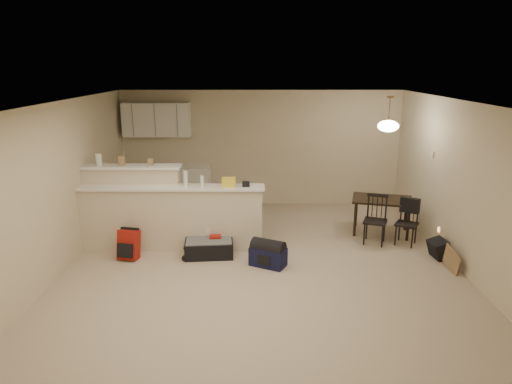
{
  "coord_description": "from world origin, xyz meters",
  "views": [
    {
      "loc": [
        -0.07,
        -6.31,
        3.01
      ],
      "look_at": [
        -0.1,
        0.7,
        1.05
      ],
      "focal_mm": 32.0,
      "sensor_mm": 36.0,
      "label": 1
    }
  ],
  "objects_px": {
    "dining_chair_near": "(375,220)",
    "black_daypack": "(439,249)",
    "red_backpack": "(129,245)",
    "suitcase": "(209,248)",
    "dining_table": "(382,203)",
    "navy_duffel": "(268,257)",
    "dining_chair_far": "(407,223)",
    "pendant_lamp": "(388,126)"
  },
  "relations": [
    {
      "from": "red_backpack",
      "to": "navy_duffel",
      "type": "xyz_separation_m",
      "value": [
        2.23,
        -0.27,
        -0.09
      ]
    },
    {
      "from": "pendant_lamp",
      "to": "dining_chair_far",
      "type": "height_order",
      "value": "pendant_lamp"
    },
    {
      "from": "dining_chair_near",
      "to": "black_daypack",
      "type": "distance_m",
      "value": 1.13
    },
    {
      "from": "dining_chair_far",
      "to": "navy_duffel",
      "type": "relative_size",
      "value": 1.46
    },
    {
      "from": "dining_table",
      "to": "navy_duffel",
      "type": "relative_size",
      "value": 2.23
    },
    {
      "from": "navy_duffel",
      "to": "dining_table",
      "type": "bearing_deg",
      "value": 60.54
    },
    {
      "from": "pendant_lamp",
      "to": "red_backpack",
      "type": "relative_size",
      "value": 1.31
    },
    {
      "from": "red_backpack",
      "to": "dining_table",
      "type": "bearing_deg",
      "value": 26.97
    },
    {
      "from": "suitcase",
      "to": "black_daypack",
      "type": "xyz_separation_m",
      "value": [
        3.72,
        -0.09,
        0.02
      ]
    },
    {
      "from": "navy_duffel",
      "to": "red_backpack",
      "type": "bearing_deg",
      "value": -160.59
    },
    {
      "from": "dining_table",
      "to": "dining_chair_near",
      "type": "height_order",
      "value": "dining_chair_near"
    },
    {
      "from": "navy_duffel",
      "to": "black_daypack",
      "type": "xyz_separation_m",
      "value": [
        2.76,
        0.3,
        0.0
      ]
    },
    {
      "from": "suitcase",
      "to": "dining_table",
      "type": "bearing_deg",
      "value": 13.72
    },
    {
      "from": "pendant_lamp",
      "to": "dining_table",
      "type": "bearing_deg",
      "value": 26.57
    },
    {
      "from": "dining_chair_far",
      "to": "suitcase",
      "type": "bearing_deg",
      "value": -141.27
    },
    {
      "from": "suitcase",
      "to": "black_daypack",
      "type": "distance_m",
      "value": 3.72
    },
    {
      "from": "dining_chair_near",
      "to": "suitcase",
      "type": "xyz_separation_m",
      "value": [
        -2.82,
        -0.54,
        -0.3
      ]
    },
    {
      "from": "pendant_lamp",
      "to": "red_backpack",
      "type": "distance_m",
      "value": 4.82
    },
    {
      "from": "dining_chair_far",
      "to": "navy_duffel",
      "type": "bearing_deg",
      "value": -129.46
    },
    {
      "from": "dining_table",
      "to": "red_backpack",
      "type": "height_order",
      "value": "dining_table"
    },
    {
      "from": "dining_chair_far",
      "to": "navy_duffel",
      "type": "xyz_separation_m",
      "value": [
        -2.4,
        -0.88,
        -0.25
      ]
    },
    {
      "from": "dining_table",
      "to": "pendant_lamp",
      "type": "distance_m",
      "value": 1.41
    },
    {
      "from": "dining_chair_far",
      "to": "black_daypack",
      "type": "bearing_deg",
      "value": -27.75
    },
    {
      "from": "dining_table",
      "to": "suitcase",
      "type": "xyz_separation_m",
      "value": [
        -3.07,
        -1.05,
        -0.45
      ]
    },
    {
      "from": "pendant_lamp",
      "to": "black_daypack",
      "type": "bearing_deg",
      "value": -60.3
    },
    {
      "from": "dining_table",
      "to": "navy_duffel",
      "type": "xyz_separation_m",
      "value": [
        -2.11,
        -1.44,
        -0.43
      ]
    },
    {
      "from": "pendant_lamp",
      "to": "dining_chair_near",
      "type": "xyz_separation_m",
      "value": [
        -0.24,
        -0.51,
        -1.56
      ]
    },
    {
      "from": "pendant_lamp",
      "to": "dining_chair_near",
      "type": "distance_m",
      "value": 1.66
    },
    {
      "from": "dining_chair_near",
      "to": "suitcase",
      "type": "bearing_deg",
      "value": -148.14
    },
    {
      "from": "dining_chair_near",
      "to": "black_daypack",
      "type": "xyz_separation_m",
      "value": [
        0.89,
        -0.63,
        -0.28
      ]
    },
    {
      "from": "dining_table",
      "to": "dining_chair_far",
      "type": "distance_m",
      "value": 0.66
    },
    {
      "from": "pendant_lamp",
      "to": "black_daypack",
      "type": "distance_m",
      "value": 2.26
    },
    {
      "from": "dining_table",
      "to": "dining_chair_far",
      "type": "relative_size",
      "value": 1.52
    },
    {
      "from": "red_backpack",
      "to": "pendant_lamp",
      "type": "bearing_deg",
      "value": 26.97
    },
    {
      "from": "dining_chair_near",
      "to": "dining_chair_far",
      "type": "height_order",
      "value": "dining_chair_near"
    },
    {
      "from": "pendant_lamp",
      "to": "navy_duffel",
      "type": "bearing_deg",
      "value": -145.72
    },
    {
      "from": "dining_chair_far",
      "to": "dining_chair_near",
      "type": "bearing_deg",
      "value": -154.55
    },
    {
      "from": "red_backpack",
      "to": "suitcase",
      "type": "bearing_deg",
      "value": 17.33
    },
    {
      "from": "dining_table",
      "to": "red_backpack",
      "type": "bearing_deg",
      "value": -150.94
    },
    {
      "from": "dining_chair_near",
      "to": "suitcase",
      "type": "relative_size",
      "value": 1.11
    },
    {
      "from": "pendant_lamp",
      "to": "suitcase",
      "type": "height_order",
      "value": "pendant_lamp"
    },
    {
      "from": "red_backpack",
      "to": "black_daypack",
      "type": "distance_m",
      "value": 4.99
    }
  ]
}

